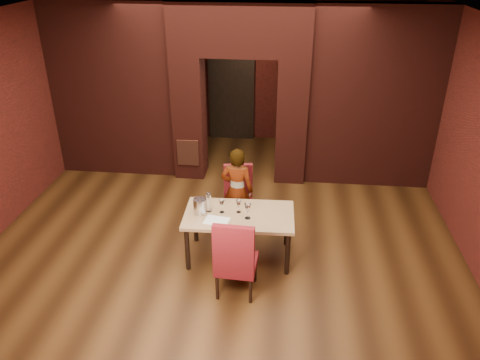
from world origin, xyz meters
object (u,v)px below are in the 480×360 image
object	(u,v)px
wine_glass_a	(222,206)
wine_glass_c	(248,211)
chair_near	(237,255)
potted_plant	(279,214)
dining_table	(239,235)
wine_bucket	(200,206)
water_bottle	(209,202)
person_seated	(237,190)
wine_glass_b	(239,206)
chair_far	(239,198)

from	to	relation	value
wine_glass_a	wine_glass_c	world-z (taller)	wine_glass_c
chair_near	potted_plant	bearing A→B (deg)	-103.14
dining_table	wine_glass_a	bearing A→B (deg)	173.63
wine_bucket	water_bottle	world-z (taller)	water_bottle
wine_bucket	potted_plant	size ratio (longest dim) A/B	0.58
wine_glass_a	dining_table	bearing A→B (deg)	-4.59
dining_table	person_seated	world-z (taller)	person_seated
chair_near	wine_bucket	xyz separation A→B (m)	(-0.59, 0.70, 0.26)
dining_table	wine_glass_b	xyz separation A→B (m)	(-0.01, 0.05, 0.45)
wine_bucket	potted_plant	bearing A→B (deg)	41.82
person_seated	wine_glass_b	bearing A→B (deg)	103.66
wine_glass_c	water_bottle	distance (m)	0.57
chair_near	wine_bucket	bearing A→B (deg)	-46.79
chair_far	person_seated	size ratio (longest dim) A/B	0.72
wine_glass_b	potted_plant	xyz separation A→B (m)	(0.55, 0.87, -0.61)
water_bottle	potted_plant	size ratio (longest dim) A/B	0.78
chair_near	wine_glass_a	size ratio (longest dim) A/B	5.67
chair_far	wine_glass_a	distance (m)	0.86
wine_glass_b	wine_glass_c	xyz separation A→B (m)	(0.14, -0.15, 0.02)
dining_table	wine_bucket	bearing A→B (deg)	-177.75
chair_near	person_seated	bearing A→B (deg)	-80.57
wine_glass_b	water_bottle	world-z (taller)	water_bottle
dining_table	wine_glass_c	distance (m)	0.50
water_bottle	potted_plant	bearing A→B (deg)	42.87
dining_table	chair_far	xyz separation A→B (m)	(-0.09, 0.81, 0.14)
chair_far	potted_plant	world-z (taller)	chair_far
water_bottle	chair_near	bearing A→B (deg)	-58.38
chair_near	potted_plant	size ratio (longest dim) A/B	2.92
dining_table	person_seated	distance (m)	0.80
wine_glass_c	potted_plant	distance (m)	1.27
chair_far	water_bottle	world-z (taller)	water_bottle
chair_far	wine_glass_b	size ratio (longest dim) A/B	5.22
wine_glass_b	potted_plant	world-z (taller)	wine_glass_b
wine_glass_c	chair_far	bearing A→B (deg)	103.67
chair_far	wine_glass_a	world-z (taller)	chair_far
wine_glass_a	wine_bucket	world-z (taller)	wine_bucket
dining_table	water_bottle	world-z (taller)	water_bottle
chair_near	potted_plant	world-z (taller)	chair_near
wine_glass_a	wine_bucket	xyz separation A→B (m)	(-0.29, -0.06, 0.01)
dining_table	potted_plant	bearing A→B (deg)	58.08
wine_glass_c	potted_plant	bearing A→B (deg)	68.31
wine_glass_a	wine_glass_b	xyz separation A→B (m)	(0.23, 0.03, -0.00)
person_seated	water_bottle	size ratio (longest dim) A/B	4.66
person_seated	potted_plant	world-z (taller)	person_seated
wine_glass_c	water_bottle	world-z (taller)	water_bottle
chair_far	wine_glass_c	xyz separation A→B (m)	(0.22, -0.91, 0.33)
wine_glass_b	chair_far	bearing A→B (deg)	96.11
wine_glass_a	water_bottle	bearing A→B (deg)	176.21
potted_plant	wine_glass_b	bearing A→B (deg)	-122.05
dining_table	chair_near	size ratio (longest dim) A/B	1.36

